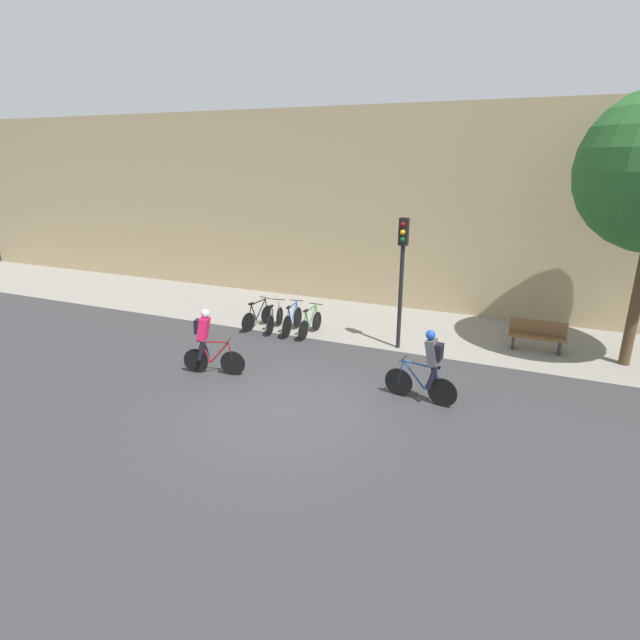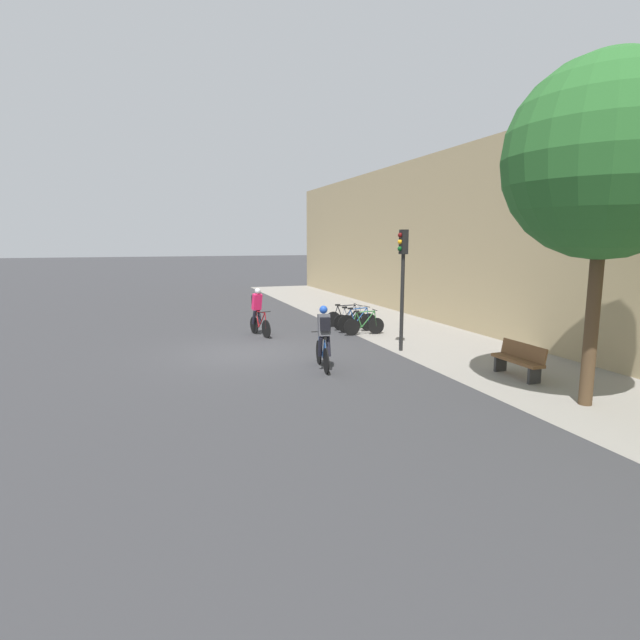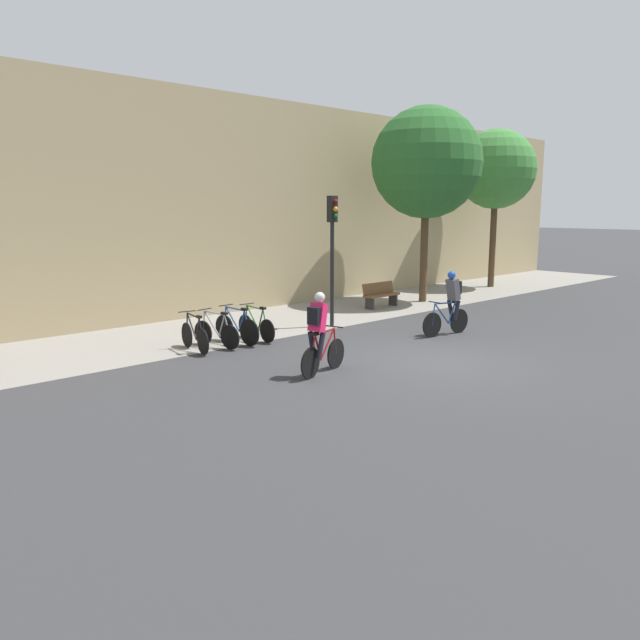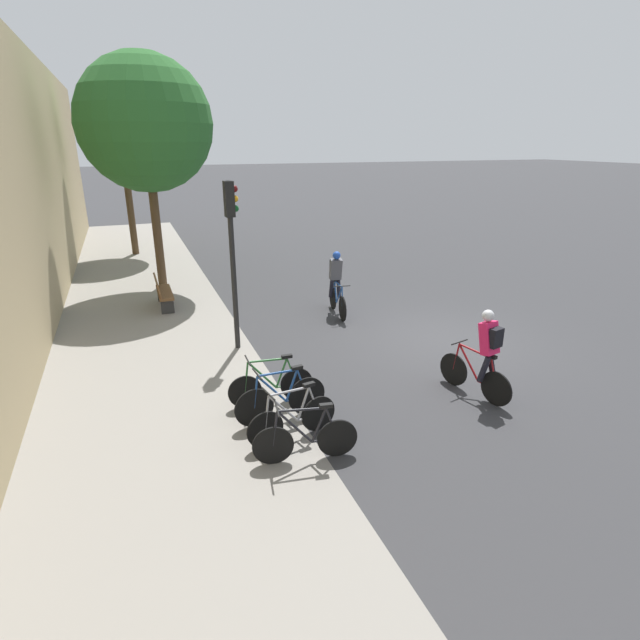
# 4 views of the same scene
# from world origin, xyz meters

# --- Properties ---
(ground) EXTENTS (200.00, 200.00, 0.00)m
(ground) POSITION_xyz_m (0.00, 0.00, 0.00)
(ground) COLOR #333335
(kerb_strip) EXTENTS (44.00, 4.50, 0.01)m
(kerb_strip) POSITION_xyz_m (0.00, 6.75, 0.00)
(kerb_strip) COLOR gray
(kerb_strip) RESTS_ON ground
(building_facade) EXTENTS (44.00, 0.60, 7.20)m
(building_facade) POSITION_xyz_m (0.00, 9.30, 3.60)
(building_facade) COLOR tan
(building_facade) RESTS_ON ground
(cyclist_pink) EXTENTS (1.64, 0.59, 1.77)m
(cyclist_pink) POSITION_xyz_m (-2.78, 1.03, 0.95)
(cyclist_pink) COLOR black
(cyclist_pink) RESTS_ON ground
(cyclist_grey) EXTENTS (1.75, 0.52, 1.79)m
(cyclist_grey) POSITION_xyz_m (2.86, 1.65, 0.95)
(cyclist_grey) COLOR black
(cyclist_grey) RESTS_ON ground
(parked_bike_0) EXTENTS (0.46, 1.62, 0.95)m
(parked_bike_0) POSITION_xyz_m (-3.45, 4.81, 0.39)
(parked_bike_0) COLOR black
(parked_bike_0) RESTS_ON ground
(parked_bike_1) EXTENTS (0.46, 1.59, 0.95)m
(parked_bike_1) POSITION_xyz_m (-2.81, 4.81, 0.39)
(parked_bike_1) COLOR black
(parked_bike_1) RESTS_ON ground
(parked_bike_2) EXTENTS (0.46, 1.69, 0.99)m
(parked_bike_2) POSITION_xyz_m (-2.17, 4.81, 0.41)
(parked_bike_2) COLOR black
(parked_bike_2) RESTS_ON ground
(parked_bike_3) EXTENTS (0.46, 1.62, 0.95)m
(parked_bike_3) POSITION_xyz_m (-1.53, 4.81, 0.39)
(parked_bike_3) COLOR black
(parked_bike_3) RESTS_ON ground
(traffic_light_pole) EXTENTS (0.26, 0.30, 3.85)m
(traffic_light_pole) POSITION_xyz_m (1.35, 4.82, 2.65)
(traffic_light_pole) COLOR black
(traffic_light_pole) RESTS_ON ground
(bench) EXTENTS (1.58, 0.44, 0.89)m
(bench) POSITION_xyz_m (5.15, 6.21, 0.47)
(bench) COLOR brown
(bench) RESTS_ON ground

